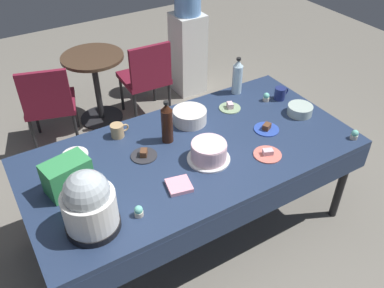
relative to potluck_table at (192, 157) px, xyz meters
The scene contains 24 objects.
ground 0.69m from the potluck_table, ahead, with size 9.00×9.00×0.00m, color slate.
potluck_table is the anchor object (origin of this frame).
frosted_layer_cake 0.19m from the potluck_table, 73.71° to the right, with size 0.28×0.28×0.13m.
slow_cooker 0.87m from the potluck_table, 159.50° to the right, with size 0.29×0.29×0.37m.
glass_salad_bowl 0.91m from the potluck_table, ahead, with size 0.18×0.18×0.07m, color #B2C6BC.
ceramic_snack_bowl 0.35m from the potluck_table, 61.77° to the left, with size 0.24×0.24×0.10m, color silver.
dessert_plate_coral 0.50m from the potluck_table, 37.16° to the right, with size 0.18×0.18×0.04m.
dessert_plate_sage 0.59m from the potluck_table, 29.40° to the left, with size 0.16×0.16×0.05m.
dessert_plate_charcoal 0.33m from the potluck_table, 160.46° to the left, with size 0.17×0.17×0.05m.
dessert_plate_cobalt 0.58m from the potluck_table, ahead, with size 0.18×0.18×0.05m.
dessert_plate_white 0.77m from the potluck_table, 152.94° to the left, with size 0.17×0.17×0.04m.
cupcake_cocoa 1.12m from the potluck_table, 24.49° to the right, with size 0.05×0.05×0.07m.
cupcake_vanilla 0.65m from the potluck_table, 147.80° to the right, with size 0.05×0.05×0.07m.
cupcake_rose 0.85m from the potluck_table, 16.01° to the left, with size 0.05×0.05×0.07m.
soda_bottle_water 0.85m from the potluck_table, 33.42° to the left, with size 0.08×0.08×0.30m.
soda_bottle_cola 0.28m from the potluck_table, 116.42° to the left, with size 0.08×0.08×0.31m.
coffee_mug_tan 0.54m from the potluck_table, 131.97° to the left, with size 0.13×0.09×0.09m.
coffee_mug_navy 0.95m from the potluck_table, 12.22° to the left, with size 0.13×0.08×0.10m.
soda_carton 0.82m from the potluck_table, behind, with size 0.26×0.16×0.20m, color #338C4C.
paper_napkin_stack 0.37m from the potluck_table, 133.42° to the right, with size 0.14×0.14×0.02m, color pink.
maroon_chair_left 1.66m from the potluck_table, 110.30° to the left, with size 0.55×0.55×0.85m.
maroon_chair_right 1.60m from the potluck_table, 75.54° to the left, with size 0.45×0.45×0.85m.
round_cafe_table 1.78m from the potluck_table, 91.62° to the left, with size 0.60×0.60×0.72m.
water_cooler 2.11m from the potluck_table, 60.14° to the left, with size 0.32×0.32×1.24m.
Camera 1 is at (-1.09, -1.80, 2.42)m, focal length 38.14 mm.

